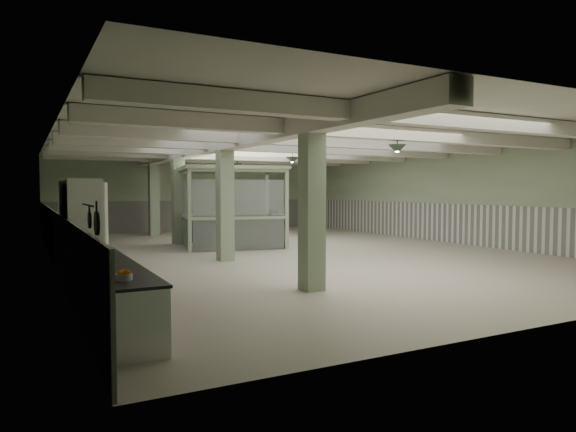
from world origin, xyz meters
name	(u,v)px	position (x,y,z in m)	size (l,w,h in m)	color
floor	(286,252)	(0.00, 0.00, 0.00)	(20.00, 20.00, 0.00)	beige
ceiling	(286,142)	(0.00, 0.00, 3.60)	(14.00, 20.00, 0.02)	silver
wall_back	(195,194)	(0.00, 10.00, 1.80)	(14.00, 0.02, 3.60)	#A8C19A
wall_left	(52,199)	(-7.00, 0.00, 1.80)	(0.02, 20.00, 3.60)	#A8C19A
wall_right	(445,196)	(7.00, 0.00, 1.80)	(0.02, 20.00, 3.60)	#A8C19A
wainscot_left	(54,238)	(-6.97, 0.00, 0.75)	(0.05, 19.90, 1.50)	white
wainscot_right	(444,223)	(6.97, 0.00, 0.75)	(0.05, 19.90, 1.50)	white
wainscot_back	(195,215)	(0.00, 9.97, 0.75)	(13.90, 0.05, 1.50)	white
girder	(213,146)	(-2.50, 0.00, 3.38)	(0.45, 19.90, 0.40)	silver
beam_a	(460,121)	(0.00, -7.50, 3.42)	(13.90, 0.35, 0.32)	silver
beam_b	(381,133)	(0.00, -5.00, 3.42)	(13.90, 0.35, 0.32)	silver
beam_c	(326,141)	(0.00, -2.50, 3.42)	(13.90, 0.35, 0.32)	silver
beam_d	(286,148)	(0.00, 0.00, 3.42)	(13.90, 0.35, 0.32)	silver
beam_e	(255,153)	(0.00, 2.50, 3.42)	(13.90, 0.35, 0.32)	silver
beam_f	(231,156)	(0.00, 5.00, 3.42)	(13.90, 0.35, 0.32)	silver
beam_g	(211,159)	(0.00, 7.50, 3.42)	(13.90, 0.35, 0.32)	silver
column_a	(312,202)	(-2.50, -6.00, 1.80)	(0.42, 0.42, 3.60)	#98AD8C
column_b	(225,198)	(-2.50, -1.00, 1.80)	(0.42, 0.42, 3.60)	#98AD8C
column_c	(178,196)	(-2.50, 4.00, 1.80)	(0.42, 0.42, 3.60)	#98AD8C
column_d	(154,195)	(-2.50, 8.00, 1.80)	(0.42, 0.42, 3.60)	#98AD8C
hook_rail	(88,205)	(-6.93, -7.60, 1.85)	(0.02, 0.02, 1.20)	black
pendant_front	(397,149)	(0.50, -5.00, 3.05)	(0.44, 0.44, 0.22)	#2E3D2E
pendant_mid	(292,160)	(0.50, 0.50, 3.05)	(0.44, 0.44, 0.22)	#2E3D2E
pendant_back	(237,166)	(0.50, 5.50, 3.05)	(0.44, 0.44, 0.22)	#2E3D2E
prep_counter	(109,291)	(-6.54, -6.58, 0.46)	(0.82, 4.68, 0.91)	silver
pitcher_near	(93,248)	(-6.65, -5.65, 1.06)	(0.22, 0.25, 0.32)	silver
pitcher_far	(100,254)	(-6.65, -6.52, 1.04)	(0.19, 0.22, 0.28)	silver
veg_colander	(101,252)	(-6.56, -5.93, 1.01)	(0.47, 0.47, 0.21)	#46464B
orange_bowl	(124,278)	(-6.59, -8.29, 0.94)	(0.22, 0.22, 0.08)	#B2B2B7
skillet_near	(97,223)	(-6.88, -8.10, 1.63)	(0.31, 0.31, 0.04)	black
skillet_far	(90,220)	(-6.88, -7.32, 1.63)	(0.23, 0.23, 0.03)	black
walkin_cooler	(81,232)	(-6.62, -3.39, 1.17)	(0.93, 2.55, 2.33)	white
guard_booth	(232,194)	(-1.01, 2.29, 1.90)	(4.04, 3.60, 2.86)	#ACC29B
filing_cabinet	(278,227)	(0.88, 2.38, 0.65)	(0.42, 0.60, 1.30)	#545647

